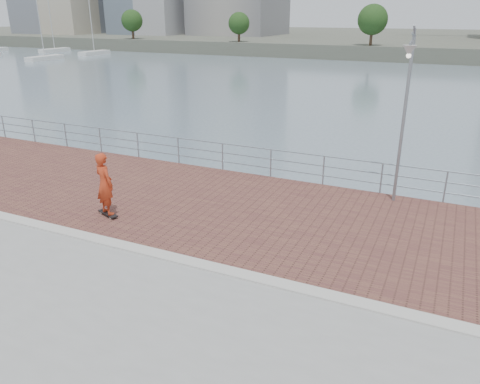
% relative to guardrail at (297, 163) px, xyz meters
% --- Properties ---
extents(water, '(400.00, 400.00, 0.00)m').
position_rel_guardrail_xyz_m(water, '(-0.00, -7.00, -2.69)').
color(water, slate).
rests_on(water, ground).
extents(brick_lane, '(40.00, 6.80, 0.02)m').
position_rel_guardrail_xyz_m(brick_lane, '(-0.00, -3.40, -0.68)').
color(brick_lane, brown).
rests_on(brick_lane, seawall).
extents(curb, '(40.00, 0.40, 0.06)m').
position_rel_guardrail_xyz_m(curb, '(-0.00, -7.00, -0.66)').
color(curb, '#B7B5AD').
rests_on(curb, seawall).
extents(far_shore, '(320.00, 95.00, 2.50)m').
position_rel_guardrail_xyz_m(far_shore, '(-0.00, 115.50, -1.44)').
color(far_shore, '#4C5142').
rests_on(far_shore, ground).
extents(guardrail, '(39.06, 0.06, 1.13)m').
position_rel_guardrail_xyz_m(guardrail, '(0.00, 0.00, 0.00)').
color(guardrail, '#8C9EA8').
rests_on(guardrail, brick_lane).
extents(street_lamp, '(0.39, 1.13, 5.33)m').
position_rel_guardrail_xyz_m(street_lamp, '(3.61, -0.89, 3.10)').
color(street_lamp, gray).
rests_on(street_lamp, brick_lane).
extents(skateboard, '(0.86, 0.48, 0.10)m').
position_rel_guardrail_xyz_m(skateboard, '(-4.25, -5.57, -0.60)').
color(skateboard, black).
rests_on(skateboard, brick_lane).
extents(skateboarder, '(0.82, 0.67, 1.94)m').
position_rel_guardrail_xyz_m(skateboarder, '(-4.25, -5.57, 0.38)').
color(skateboarder, '#B03217').
rests_on(skateboarder, skateboard).
extents(marina, '(35.74, 22.88, 10.90)m').
position_rel_guardrail_xyz_m(marina, '(-79.56, 52.69, -2.20)').
color(marina, silver).
rests_on(marina, water).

